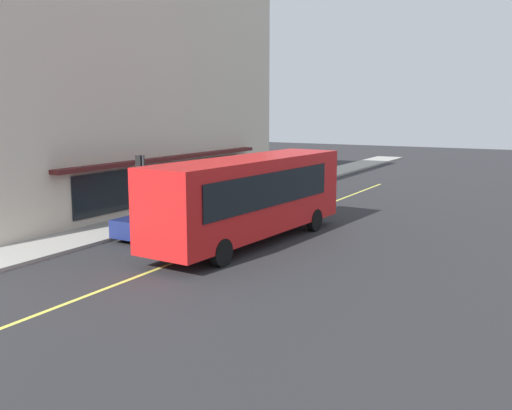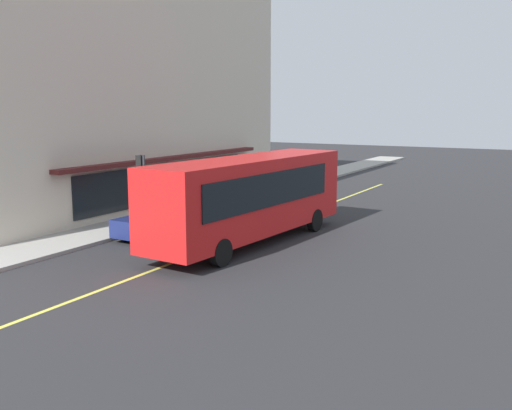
{
  "view_description": "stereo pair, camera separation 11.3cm",
  "coord_description": "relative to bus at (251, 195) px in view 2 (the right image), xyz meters",
  "views": [
    {
      "loc": [
        -22.83,
        -12.33,
        5.48
      ],
      "look_at": [
        -2.7,
        -1.15,
        1.6
      ],
      "focal_mm": 40.66,
      "sensor_mm": 36.0,
      "label": 1
    },
    {
      "loc": [
        -22.78,
        -12.42,
        5.48
      ],
      "look_at": [
        -2.7,
        -1.15,
        1.6
      ],
      "focal_mm": 40.66,
      "sensor_mm": 36.0,
      "label": 2
    }
  ],
  "objects": [
    {
      "name": "pedestrian_by_curb",
      "position": [
        4.69,
        5.96,
        -0.86
      ],
      "size": [
        0.34,
        0.34,
        1.63
      ],
      "color": "black",
      "rests_on": "sidewalk"
    },
    {
      "name": "pedestrian_waiting",
      "position": [
        4.58,
        7.05,
        -0.75
      ],
      "size": [
        0.34,
        0.34,
        1.79
      ],
      "color": "black",
      "rests_on": "sidewalk"
    },
    {
      "name": "traffic_light",
      "position": [
        0.2,
        5.84,
        0.55
      ],
      "size": [
        0.3,
        0.52,
        3.2
      ],
      "color": "#2D2D33",
      "rests_on": "sidewalk"
    },
    {
      "name": "sidewalk",
      "position": [
        2.66,
        6.54,
        -1.91
      ],
      "size": [
        80.0,
        2.74,
        0.15
      ],
      "primitive_type": "cube",
      "color": "#9E9B93",
      "rests_on": "ground"
    },
    {
      "name": "ground",
      "position": [
        2.66,
        0.87,
        -1.99
      ],
      "size": [
        120.0,
        120.0,
        0.0
      ],
      "primitive_type": "plane",
      "color": "#28282B"
    },
    {
      "name": "storefront_building",
      "position": [
        4.94,
        12.57,
        5.64
      ],
      "size": [
        23.4,
        9.94,
        15.26
      ],
      "color": "beige",
      "rests_on": "ground"
    },
    {
      "name": "car_navy",
      "position": [
        -0.76,
        4.02,
        -1.24
      ],
      "size": [
        4.36,
        1.98,
        1.52
      ],
      "color": "navy",
      "rests_on": "ground"
    },
    {
      "name": "bus",
      "position": [
        0.0,
        0.0,
        0.0
      ],
      "size": [
        11.27,
        3.25,
        3.5
      ],
      "color": "red",
      "rests_on": "ground"
    },
    {
      "name": "lane_centre_stripe",
      "position": [
        2.66,
        0.87,
        -1.98
      ],
      "size": [
        36.0,
        0.16,
        0.01
      ],
      "primitive_type": "cube",
      "color": "#D8D14C",
      "rests_on": "ground"
    }
  ]
}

